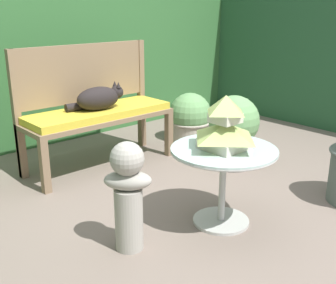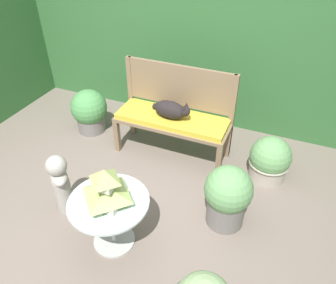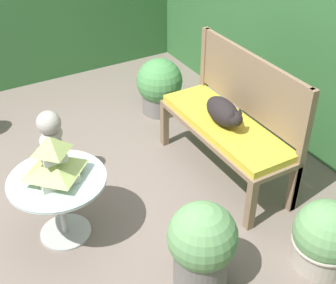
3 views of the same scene
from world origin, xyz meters
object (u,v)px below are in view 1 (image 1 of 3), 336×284
at_px(garden_bench, 99,117).
at_px(cat, 99,98).
at_px(potted_plant_hedge_corner, 234,130).
at_px(potted_plant_bench_right, 190,118).
at_px(pagoda_birdhouse, 225,126).
at_px(garden_bust, 128,192).
at_px(patio_table, 223,165).

relative_size(garden_bench, cat, 2.67).
height_order(garden_bench, potted_plant_hedge_corner, potted_plant_hedge_corner).
relative_size(potted_plant_bench_right, potted_plant_hedge_corner, 0.79).
relative_size(pagoda_birdhouse, garden_bust, 0.52).
bearing_deg(garden_bust, garden_bench, 108.18).
height_order(potted_plant_bench_right, potted_plant_hedge_corner, potted_plant_hedge_corner).
relative_size(pagoda_birdhouse, potted_plant_hedge_corner, 0.54).
xyz_separation_m(potted_plant_bench_right, potted_plant_hedge_corner, (-0.27, -0.81, 0.11)).
relative_size(garden_bust, potted_plant_hedge_corner, 1.04).
relative_size(garden_bench, patio_table, 1.95).
relative_size(garden_bench, pagoda_birdhouse, 3.87).
bearing_deg(potted_plant_hedge_corner, cat, 138.79).
distance_m(cat, potted_plant_bench_right, 1.22).
relative_size(garden_bust, potted_plant_bench_right, 1.32).
bearing_deg(garden_bench, cat, -107.54).
relative_size(patio_table, potted_plant_hedge_corner, 1.06).
bearing_deg(potted_plant_hedge_corner, potted_plant_bench_right, 71.50).
height_order(garden_bust, potted_plant_bench_right, garden_bust).
bearing_deg(potted_plant_hedge_corner, patio_table, -144.16).
relative_size(garden_bench, garden_bust, 2.00).
bearing_deg(potted_plant_hedge_corner, garden_bench, 137.82).
bearing_deg(garden_bench, patio_table, -89.54).
height_order(pagoda_birdhouse, potted_plant_bench_right, pagoda_birdhouse).
distance_m(pagoda_birdhouse, potted_plant_bench_right, 1.88).
xyz_separation_m(patio_table, potted_plant_bench_right, (1.13, 1.44, -0.18)).
bearing_deg(potted_plant_bench_right, patio_table, -128.31).
height_order(garden_bench, cat, cat).
bearing_deg(pagoda_birdhouse, potted_plant_bench_right, 51.69).
bearing_deg(garden_bust, potted_plant_bench_right, 80.55).
bearing_deg(potted_plant_bench_right, garden_bust, -144.28).
bearing_deg(pagoda_birdhouse, garden_bust, 166.11).
bearing_deg(garden_bust, patio_table, 30.94).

